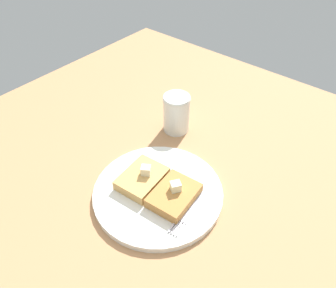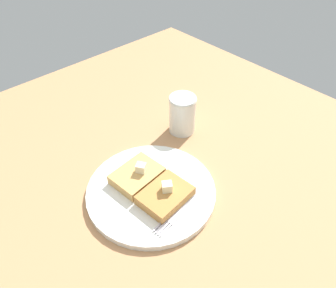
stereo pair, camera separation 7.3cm
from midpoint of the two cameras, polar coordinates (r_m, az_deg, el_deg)
table_surface at (r=74.81cm, az=1.45°, el=-4.68°), size 109.26×109.26×2.34cm
plate at (r=68.15cm, az=0.11°, el=-8.32°), size 26.56×26.56×1.42cm
toast_slice_left at (r=65.22cm, az=2.75°, el=-9.14°), size 8.43×10.55×2.25cm
toast_slice_middle at (r=68.63cm, az=-2.37°, el=-5.69°), size 8.43×10.55×2.25cm
butter_pat_primary at (r=63.94cm, az=3.10°, el=-7.61°), size 2.53×2.59×1.94cm
butter_pat_secondary at (r=67.26cm, az=-1.65°, el=-4.32°), size 2.58×2.52×1.94cm
fork at (r=64.62cm, az=5.30°, el=-11.39°), size 4.00×16.02×0.36cm
syrup_jar at (r=80.89cm, az=5.07°, el=4.84°), size 6.71×6.71×9.84cm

